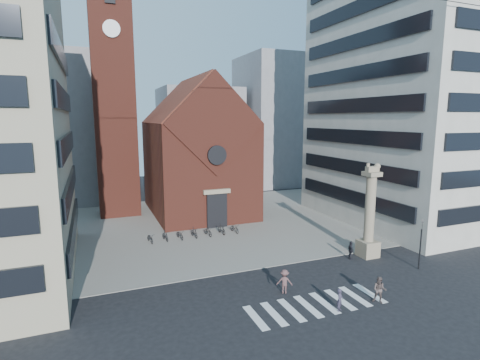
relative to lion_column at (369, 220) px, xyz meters
name	(u,v)px	position (x,y,z in m)	size (l,w,h in m)	color
ground	(288,288)	(-10.01, -3.00, -3.46)	(120.00, 120.00, 0.00)	black
piazza	(212,223)	(-10.01, 16.00, -3.43)	(46.00, 30.00, 0.05)	gray
zebra_crossing	(316,305)	(-9.46, -6.00, -3.45)	(10.20, 3.20, 0.01)	white
church	(197,153)	(-10.01, 22.04, 4.53)	(12.00, 16.65, 18.00)	maroon
campanile	(113,93)	(-20.01, 25.00, 12.28)	(5.50, 5.50, 31.20)	maroon
building_right	(416,90)	(13.99, 9.00, 12.54)	(18.00, 22.00, 32.00)	beige
bg_block_left	(40,129)	(-30.01, 37.00, 7.54)	(16.00, 14.00, 22.00)	gray
bg_block_mid	(200,138)	(-4.01, 42.00, 5.54)	(14.00, 12.00, 18.00)	gray
bg_block_right	(283,121)	(11.99, 39.00, 8.54)	(16.00, 14.00, 24.00)	gray
lion_column	(369,220)	(0.00, 0.00, 0.00)	(1.63, 1.60, 8.68)	gray
traffic_light	(421,243)	(1.99, -4.00, -1.17)	(0.13, 0.16, 4.30)	black
pedestrian_0	(340,300)	(-8.49, -7.25, -2.70)	(0.56, 0.36, 1.52)	#363144
pedestrian_1	(380,290)	(-5.29, -7.37, -2.52)	(0.91, 0.71, 1.87)	#524442
pedestrian_2	(351,250)	(-1.91, 0.00, -2.62)	(0.98, 0.41, 1.68)	#232229
pedestrian_3	(284,281)	(-10.67, -3.65, -2.56)	(1.16, 0.66, 1.79)	brown
scooter_0	(150,238)	(-18.05, 11.25, -2.94)	(0.62, 1.78, 0.94)	black
scooter_1	(165,236)	(-16.51, 11.25, -2.89)	(0.49, 1.73, 1.04)	black
scooter_2	(180,235)	(-14.97, 11.25, -2.94)	(0.62, 1.78, 0.94)	black
scooter_3	(194,232)	(-13.43, 11.25, -2.89)	(0.49, 1.73, 1.04)	black
scooter_4	(208,231)	(-11.90, 11.25, -2.94)	(0.62, 1.78, 0.94)	black
scooter_5	(222,229)	(-10.36, 11.25, -2.89)	(0.49, 1.73, 1.04)	black
scooter_6	(235,228)	(-8.82, 11.25, -2.94)	(0.62, 1.78, 0.94)	black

